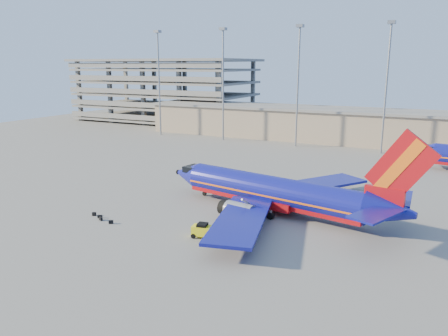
{
  "coord_description": "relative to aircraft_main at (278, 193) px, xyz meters",
  "views": [
    {
      "loc": [
        26.78,
        -56.41,
        19.54
      ],
      "look_at": [
        -2.63,
        2.07,
        4.0
      ],
      "focal_mm": 35.0,
      "sensor_mm": 36.0,
      "label": 1
    }
  ],
  "objects": [
    {
      "name": "ground",
      "position": [
        -7.95,
        2.94,
        -2.74
      ],
      "size": [
        220.0,
        220.0,
        0.0
      ],
      "primitive_type": "plane",
      "color": "slate",
      "rests_on": "ground"
    },
    {
      "name": "light_mast_row",
      "position": [
        -2.95,
        48.94,
        14.81
      ],
      "size": [
        101.6,
        1.6,
        28.65
      ],
      "color": "gray",
      "rests_on": "ground"
    },
    {
      "name": "aircraft_main",
      "position": [
        0.0,
        0.0,
        0.0
      ],
      "size": [
        37.66,
        35.91,
        12.85
      ],
      "rotation": [
        0.0,
        0.0,
        -0.18
      ],
      "color": "navy",
      "rests_on": "ground"
    },
    {
      "name": "luggage_pile",
      "position": [
        -19.32,
        -12.87,
        -2.53
      ],
      "size": [
        4.57,
        1.76,
        0.47
      ],
      "color": "black",
      "rests_on": "ground"
    },
    {
      "name": "parking_garage",
      "position": [
        -69.95,
        76.99,
        8.98
      ],
      "size": [
        62.0,
        32.0,
        21.4
      ],
      "color": "slate",
      "rests_on": "ground"
    },
    {
      "name": "terminal_building",
      "position": [
        2.05,
        60.94,
        1.57
      ],
      "size": [
        122.0,
        16.0,
        8.5
      ],
      "color": "gray",
      "rests_on": "ground"
    },
    {
      "name": "baggage_tug",
      "position": [
        -4.72,
        -12.22,
        -1.86
      ],
      "size": [
        2.59,
        1.83,
        1.7
      ],
      "rotation": [
        0.0,
        0.0,
        0.18
      ],
      "color": "yellow",
      "rests_on": "ground"
    }
  ]
}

